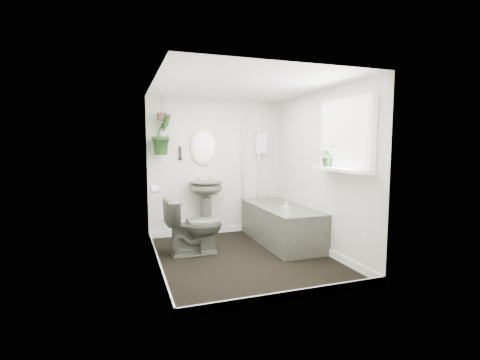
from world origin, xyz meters
name	(u,v)px	position (x,y,z in m)	size (l,w,h in m)	color
floor	(244,258)	(0.00, 0.00, -0.01)	(2.30, 2.80, 0.02)	black
ceiling	(244,85)	(0.00, 0.00, 2.31)	(2.30, 2.80, 0.02)	white
wall_back	(216,167)	(0.00, 1.41, 1.15)	(2.30, 0.02, 2.30)	white
wall_front	(293,186)	(0.00, -1.41, 1.15)	(2.30, 0.02, 2.30)	white
wall_left	(155,176)	(-1.16, 0.00, 1.15)	(0.02, 2.80, 2.30)	white
wall_right	(319,171)	(1.16, 0.00, 1.15)	(0.02, 2.80, 2.30)	white
skirting	(244,254)	(0.00, 0.00, 0.05)	(2.30, 2.80, 0.10)	white
bathtub	(281,224)	(0.80, 0.50, 0.29)	(0.72, 1.72, 0.58)	#494A41
bath_screen	(250,160)	(0.47, 0.99, 1.28)	(0.04, 0.72, 1.40)	silver
shower_box	(261,144)	(0.80, 1.34, 1.55)	(0.20, 0.10, 0.35)	white
oval_mirror	(204,147)	(-0.22, 1.37, 1.50)	(0.46, 0.03, 0.62)	beige
wall_sconce	(180,153)	(-0.62, 1.36, 1.40)	(0.04, 0.04, 0.22)	black
toilet_roll_holder	(155,189)	(-1.10, 0.70, 0.90)	(0.11, 0.11, 0.11)	white
window_recess	(346,135)	(1.09, -0.70, 1.65)	(0.08, 1.00, 0.90)	white
window_sill	(340,169)	(1.02, -0.70, 1.23)	(0.18, 1.00, 0.04)	white
window_blinds	(343,135)	(1.04, -0.70, 1.65)	(0.01, 0.86, 0.76)	white
toilet	(194,225)	(-0.60, 0.38, 0.41)	(0.45, 0.80, 0.81)	#494A41
pedestal_sink	(206,209)	(-0.22, 1.24, 0.47)	(0.55, 0.47, 0.94)	#494A41
sill_plant	(328,156)	(1.03, -0.42, 1.38)	(0.24, 0.21, 0.27)	black
hanging_plant	(162,134)	(-0.91, 1.25, 1.70)	(0.36, 0.29, 0.65)	black
soap_bottle	(286,209)	(0.51, -0.25, 0.68)	(0.09, 0.10, 0.21)	#2D2626
hanging_pot	(162,117)	(-0.91, 1.25, 1.97)	(0.16, 0.16, 0.12)	#433321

